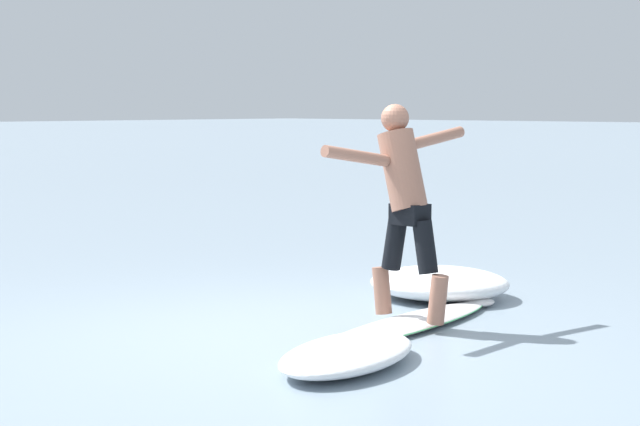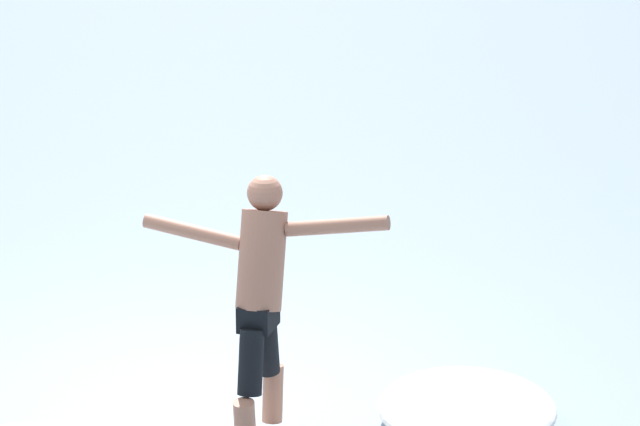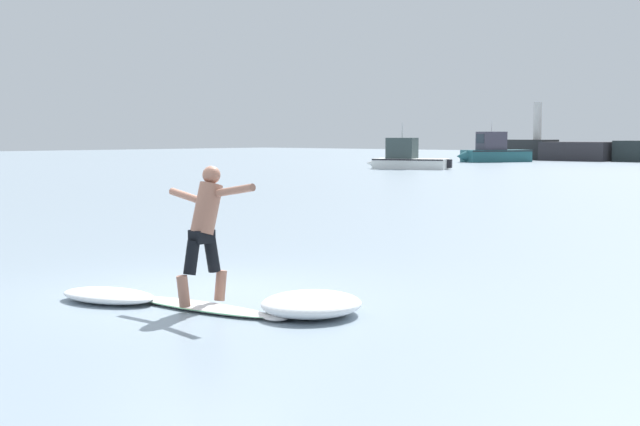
% 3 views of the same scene
% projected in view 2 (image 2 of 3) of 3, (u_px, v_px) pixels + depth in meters
% --- Properties ---
extents(ground_plane, '(200.00, 200.00, 0.00)m').
position_uv_depth(ground_plane, '(170.00, 396.00, 10.19)').
color(ground_plane, '#8193A2').
extents(surfer, '(1.56, 0.74, 1.65)m').
position_uv_depth(surfer, '(261.00, 289.00, 9.16)').
color(surfer, '#9A6652').
rests_on(surfer, surfboard).
extents(wave_foam_at_nose, '(1.38, 1.46, 0.27)m').
position_uv_depth(wave_foam_at_nose, '(467.00, 408.00, 9.66)').
color(wave_foam_at_nose, white).
rests_on(wave_foam_at_nose, ground).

